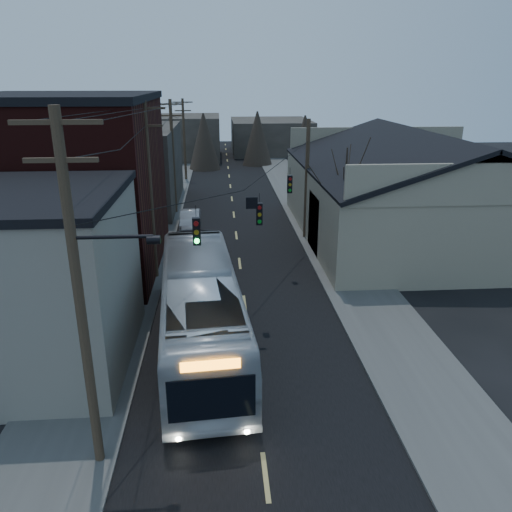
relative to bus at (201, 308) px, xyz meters
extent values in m
cube|color=black|center=(2.08, 20.21, -1.84)|extent=(9.00, 110.00, 0.02)
cube|color=#474744|center=(-4.42, 20.21, -1.79)|extent=(4.00, 110.00, 0.12)
cube|color=#474744|center=(8.58, 20.21, -1.79)|extent=(4.00, 110.00, 0.12)
cube|color=gray|center=(-6.92, -0.79, 1.65)|extent=(8.00, 8.00, 7.00)
cube|color=black|center=(-7.92, 10.21, 3.15)|extent=(10.00, 12.00, 10.00)
cube|color=#2F2B26|center=(-7.42, 26.21, 1.65)|extent=(9.00, 14.00, 7.00)
cube|color=gray|center=(15.08, 15.21, 0.65)|extent=(16.00, 20.00, 5.00)
cube|color=black|center=(11.08, 15.21, 4.45)|extent=(8.16, 20.60, 2.86)
cube|color=black|center=(19.08, 15.21, 4.45)|extent=(8.16, 20.60, 2.86)
cube|color=#2F2B26|center=(-3.92, 55.21, 1.15)|extent=(10.00, 12.00, 6.00)
cube|color=#2F2B26|center=(9.08, 60.21, 0.65)|extent=(12.00, 14.00, 5.00)
cone|color=black|center=(8.58, 10.21, 1.75)|extent=(0.40, 0.40, 7.20)
cylinder|color=#382B1E|center=(-2.92, -6.79, 3.40)|extent=(0.28, 0.28, 10.50)
cube|color=#382B1E|center=(-2.92, -6.79, 8.25)|extent=(2.20, 0.12, 0.12)
cylinder|color=#382B1E|center=(-2.92, 8.21, 3.15)|extent=(0.28, 0.28, 10.00)
cube|color=#382B1E|center=(-2.92, 8.21, 7.75)|extent=(2.20, 0.12, 0.12)
cylinder|color=#382B1E|center=(-2.92, 23.21, 2.90)|extent=(0.28, 0.28, 9.50)
cube|color=#382B1E|center=(-2.92, 23.21, 7.25)|extent=(2.20, 0.12, 0.12)
cylinder|color=#382B1E|center=(-2.92, 38.21, 2.65)|extent=(0.28, 0.28, 9.00)
cube|color=#382B1E|center=(-2.92, 38.21, 6.75)|extent=(2.20, 0.12, 0.12)
cylinder|color=#382B1E|center=(7.08, 15.21, 2.40)|extent=(0.28, 0.28, 8.50)
cube|color=black|center=(0.08, -2.29, 4.10)|extent=(0.28, 0.20, 1.00)
cube|color=black|center=(2.68, 2.21, 3.50)|extent=(0.28, 0.20, 1.00)
cube|color=black|center=(4.88, 8.21, 3.60)|extent=(0.28, 0.20, 1.00)
imported|color=#B3B9C0|center=(0.00, 0.00, 0.00)|extent=(4.19, 13.50, 3.70)
imported|color=#96999D|center=(-1.43, 18.43, -1.17)|extent=(1.48, 4.16, 1.37)
camera|label=1|loc=(0.95, -19.39, 9.24)|focal=35.00mm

